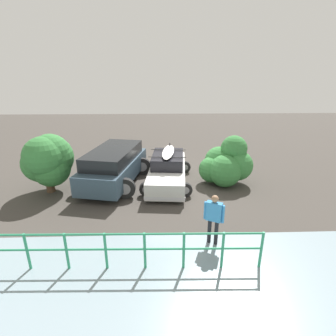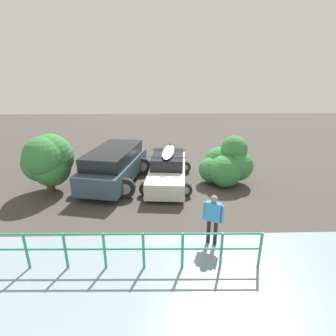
% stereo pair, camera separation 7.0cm
% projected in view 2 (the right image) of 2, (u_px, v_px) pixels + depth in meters
% --- Properties ---
extents(ground_plane, '(44.00, 44.00, 0.02)m').
position_uv_depth(ground_plane, '(172.00, 183.00, 12.26)').
color(ground_plane, '#423D38').
rests_on(ground_plane, ground).
extents(sedan_car, '(2.44, 4.62, 1.63)m').
position_uv_depth(sedan_car, '(168.00, 170.00, 12.07)').
color(sedan_car, silver).
rests_on(sedan_car, ground).
extents(suv_car, '(3.24, 4.84, 1.67)m').
position_uv_depth(suv_car, '(115.00, 165.00, 11.90)').
color(suv_car, '#334756').
rests_on(suv_car, ground).
extents(person_bystander, '(0.55, 0.37, 1.58)m').
position_uv_depth(person_bystander, '(213.00, 215.00, 7.59)').
color(person_bystander, black).
rests_on(person_bystander, ground).
extents(railing_fence, '(7.09, 0.22, 1.06)m').
position_uv_depth(railing_fence, '(124.00, 246.00, 6.68)').
color(railing_fence, '#2D9366').
rests_on(railing_fence, ground).
extents(bush_near_left, '(2.44, 2.07, 2.21)m').
position_uv_depth(bush_near_left, '(226.00, 164.00, 11.86)').
color(bush_near_left, brown).
rests_on(bush_near_left, ground).
extents(bush_near_right, '(2.08, 2.17, 2.50)m').
position_uv_depth(bush_near_right, '(47.00, 159.00, 10.91)').
color(bush_near_right, brown).
rests_on(bush_near_right, ground).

